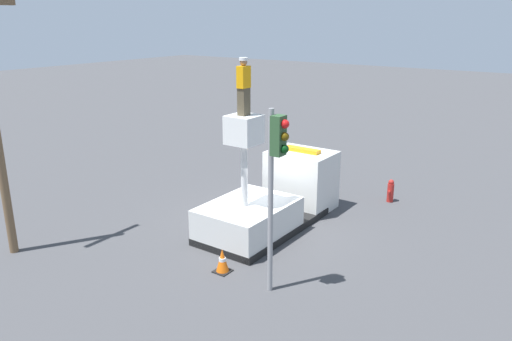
% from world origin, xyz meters
% --- Properties ---
extents(ground_plane, '(120.00, 120.00, 0.00)m').
position_xyz_m(ground_plane, '(0.00, 0.00, 0.00)').
color(ground_plane, '#424244').
extents(bucket_truck, '(5.99, 2.43, 4.19)m').
position_xyz_m(bucket_truck, '(0.67, 0.00, 0.88)').
color(bucket_truck, black).
rests_on(bucket_truck, ground).
extents(worker, '(0.40, 0.26, 1.75)m').
position_xyz_m(worker, '(-1.12, 0.00, 5.07)').
color(worker, brown).
rests_on(worker, bucket_truck).
extents(traffic_light_pole, '(0.34, 0.57, 4.97)m').
position_xyz_m(traffic_light_pole, '(-3.29, -2.60, 3.52)').
color(traffic_light_pole, gray).
rests_on(traffic_light_pole, ground).
extents(fire_hydrant, '(0.50, 0.26, 0.93)m').
position_xyz_m(fire_hydrant, '(5.12, -2.62, 0.45)').
color(fire_hydrant, '#B2231E').
rests_on(fire_hydrant, ground).
extents(traffic_cone_rear, '(0.47, 0.47, 0.72)m').
position_xyz_m(traffic_cone_rear, '(-3.25, -0.78, 0.34)').
color(traffic_cone_rear, black).
rests_on(traffic_cone_rear, ground).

